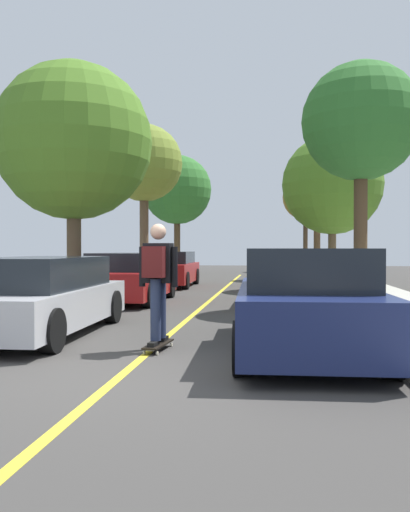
% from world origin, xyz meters
% --- Properties ---
extents(ground, '(80.00, 80.00, 0.00)m').
position_xyz_m(ground, '(0.00, 0.00, 0.00)').
color(ground, '#3D3A38').
extents(center_line, '(0.12, 39.20, 0.01)m').
position_xyz_m(center_line, '(0.00, 4.00, 0.00)').
color(center_line, gold).
rests_on(center_line, ground).
extents(parked_car_left_nearest, '(1.92, 4.55, 1.32)m').
position_xyz_m(parked_car_left_nearest, '(-2.19, 2.54, 0.66)').
color(parked_car_left_nearest, '#B7B7BC').
rests_on(parked_car_left_nearest, ground).
extents(parked_car_left_near, '(2.01, 4.27, 1.35)m').
position_xyz_m(parked_car_left_near, '(-2.19, 8.26, 0.68)').
color(parked_car_left_near, maroon).
rests_on(parked_car_left_near, ground).
extents(parked_car_left_far, '(1.93, 4.31, 1.35)m').
position_xyz_m(parked_car_left_far, '(-2.19, 14.30, 0.67)').
color(parked_car_left_far, maroon).
rests_on(parked_car_left_far, ground).
extents(parked_car_right_nearest, '(2.03, 4.60, 1.47)m').
position_xyz_m(parked_car_right_nearest, '(2.19, 1.55, 0.71)').
color(parked_car_right_nearest, navy).
rests_on(parked_car_right_nearest, ground).
extents(parked_car_right_near, '(1.93, 4.32, 1.39)m').
position_xyz_m(parked_car_right_near, '(2.19, 7.83, 0.69)').
color(parked_car_right_near, white).
rests_on(parked_car_right_near, ground).
extents(parked_car_right_far, '(2.02, 4.58, 1.44)m').
position_xyz_m(parked_car_right_far, '(2.19, 14.78, 0.72)').
color(parked_car_right_far, '#BCAD89').
rests_on(parked_car_right_far, ground).
extents(street_tree_left_nearest, '(4.44, 4.44, 6.58)m').
position_xyz_m(street_tree_left_nearest, '(-3.84, 8.46, 4.49)').
color(street_tree_left_nearest, brown).
rests_on(street_tree_left_nearest, sidewalk_left).
extents(street_tree_left_near, '(3.38, 3.38, 6.77)m').
position_xyz_m(street_tree_left_near, '(-3.84, 16.89, 5.18)').
color(street_tree_left_near, brown).
rests_on(street_tree_left_near, sidewalk_left).
extents(street_tree_left_far, '(4.07, 4.07, 6.84)m').
position_xyz_m(street_tree_left_far, '(-3.84, 25.18, 4.92)').
color(street_tree_left_far, '#4C3823').
rests_on(street_tree_left_far, sidewalk_left).
extents(street_tree_right_nearest, '(2.82, 2.82, 5.78)m').
position_xyz_m(street_tree_right_nearest, '(3.84, 7.05, 4.47)').
color(street_tree_right_nearest, '#4C3823').
rests_on(street_tree_right_nearest, sidewalk_right).
extents(street_tree_right_near, '(3.52, 3.52, 5.34)m').
position_xyz_m(street_tree_right_near, '(3.84, 13.17, 3.71)').
color(street_tree_right_near, brown).
rests_on(street_tree_right_near, sidewalk_right).
extents(street_tree_right_far, '(3.19, 3.19, 5.94)m').
position_xyz_m(street_tree_right_far, '(3.84, 19.61, 4.46)').
color(street_tree_right_far, '#4C3823').
rests_on(street_tree_right_far, sidewalk_right).
extents(street_tree_right_farthest, '(2.89, 2.89, 6.02)m').
position_xyz_m(street_tree_right_farthest, '(3.84, 28.44, 4.68)').
color(street_tree_right_farthest, '#3D2D1E').
rests_on(street_tree_right_farthest, sidewalk_right).
extents(skateboard, '(0.31, 0.86, 0.10)m').
position_xyz_m(skateboard, '(0.11, 1.40, 0.09)').
color(skateboard, black).
rests_on(skateboard, ground).
extents(skateboarder, '(0.59, 0.71, 1.73)m').
position_xyz_m(skateboarder, '(0.10, 1.37, 1.09)').
color(skateboarder, black).
rests_on(skateboarder, skateboard).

